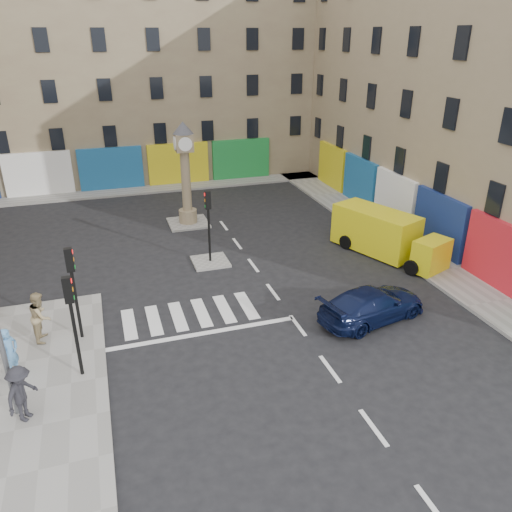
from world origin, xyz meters
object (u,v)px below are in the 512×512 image
yellow_van (385,235)px  pedestrian_dark (22,394)px  traffic_light_left_near (72,311)px  pedestrian_tan (41,316)px  clock_pillar (185,168)px  pedestrian_blue (10,353)px  traffic_light_left_far (73,279)px  traffic_light_island (208,215)px  navy_sedan (372,304)px

yellow_van → pedestrian_dark: bearing=-176.8°
traffic_light_left_near → pedestrian_tan: traffic_light_left_near is taller
clock_pillar → traffic_light_left_near: bearing=-114.5°
clock_pillar → pedestrian_blue: bearing=-122.7°
clock_pillar → traffic_light_left_far: bearing=-118.9°
traffic_light_island → yellow_van: size_ratio=0.57×
traffic_light_left_near → traffic_light_left_far: 2.40m
pedestrian_dark → pedestrian_tan: bearing=28.1°
clock_pillar → pedestrian_dark: bearing=-116.9°
navy_sedan → yellow_van: bearing=-48.0°
yellow_van → pedestrian_tan: 17.01m
traffic_light_left_far → traffic_light_island: (6.30, 5.40, -0.03)m
traffic_light_left_near → navy_sedan: (11.38, 0.35, -1.93)m
traffic_light_left_near → yellow_van: 16.53m
pedestrian_tan → clock_pillar: bearing=-29.1°
traffic_light_left_near → yellow_van: (15.32, 6.01, -1.48)m
traffic_light_left_near → traffic_light_island: size_ratio=1.00×
traffic_light_left_far → pedestrian_blue: size_ratio=2.02×
navy_sedan → pedestrian_dark: size_ratio=2.56×
traffic_light_island → pedestrian_dark: (-7.90, -9.56, -1.51)m
navy_sedan → pedestrian_tan: pedestrian_tan is taller
traffic_light_left_far → yellow_van: (15.32, 3.61, -1.48)m
traffic_light_left_far → pedestrian_blue: 3.22m
clock_pillar → pedestrian_dark: clock_pillar is taller
traffic_light_island → yellow_van: traffic_light_island is taller
traffic_light_left_near → pedestrian_tan: (-1.36, 2.69, -1.48)m
yellow_van → traffic_light_left_near: bearing=-180.0°
traffic_light_left_far → pedestrian_blue: traffic_light_left_far is taller
traffic_light_island → traffic_light_left_near: bearing=-128.9°
traffic_light_left_far → yellow_van: traffic_light_left_far is taller
navy_sedan → pedestrian_tan: 12.96m
navy_sedan → traffic_light_left_near: bearing=78.6°
traffic_light_left_near → pedestrian_dark: (-1.60, -1.76, -1.54)m
pedestrian_blue → pedestrian_tan: 2.23m
traffic_light_left_far → clock_pillar: bearing=61.1°
yellow_van → navy_sedan: bearing=-146.3°
traffic_light_left_near → traffic_light_island: (6.30, 7.80, -0.03)m
traffic_light_left_near → pedestrian_dark: 2.84m
traffic_light_island → pedestrian_tan: (-7.66, -5.11, -1.45)m
pedestrian_tan → pedestrian_blue: bearing=164.0°
yellow_van → pedestrian_blue: bearing=175.7°
pedestrian_tan → pedestrian_dark: size_ratio=1.06×
traffic_light_left_near → pedestrian_blue: 2.74m
traffic_light_left_far → pedestrian_blue: bearing=-140.6°
traffic_light_left_near → traffic_light_left_far: bearing=90.0°
traffic_light_left_far → pedestrian_dark: 4.72m
pedestrian_blue → pedestrian_dark: (0.57, -2.38, 0.02)m
traffic_light_left_near → pedestrian_tan: bearing=116.7°
traffic_light_island → pedestrian_blue: size_ratio=2.02×
traffic_light_left_far → navy_sedan: traffic_light_left_far is taller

